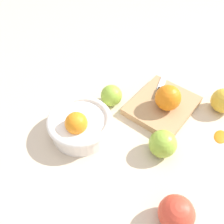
# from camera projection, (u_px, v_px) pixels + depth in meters

# --- Properties ---
(ground_plane) EXTENTS (2.40, 2.40, 0.00)m
(ground_plane) POSITION_uv_depth(u_px,v_px,m) (151.00, 130.00, 0.72)
(ground_plane) COLOR beige
(bowl) EXTENTS (0.19, 0.19, 0.10)m
(bowl) POSITION_uv_depth(u_px,v_px,m) (80.00, 124.00, 0.69)
(bowl) COLOR white
(bowl) RESTS_ON ground_plane
(cutting_board) EXTENTS (0.21, 0.18, 0.02)m
(cutting_board) POSITION_uv_depth(u_px,v_px,m) (162.00, 106.00, 0.77)
(cutting_board) COLOR tan
(cutting_board) RESTS_ON ground_plane
(orange_on_board) EXTENTS (0.08, 0.08, 0.08)m
(orange_on_board) POSITION_uv_depth(u_px,v_px,m) (168.00, 98.00, 0.72)
(orange_on_board) COLOR orange
(orange_on_board) RESTS_ON cutting_board
(knife) EXTENTS (0.15, 0.06, 0.01)m
(knife) POSITION_uv_depth(u_px,v_px,m) (161.00, 87.00, 0.81)
(knife) COLOR silver
(knife) RESTS_ON cutting_board
(apple_front_left) EXTENTS (0.08, 0.08, 0.08)m
(apple_front_left) POSITION_uv_depth(u_px,v_px,m) (163.00, 144.00, 0.64)
(apple_front_left) COLOR #8EB738
(apple_front_left) RESTS_ON ground_plane
(apple_front_right) EXTENTS (0.08, 0.08, 0.08)m
(apple_front_right) POSITION_uv_depth(u_px,v_px,m) (224.00, 101.00, 0.75)
(apple_front_right) COLOR gold
(apple_front_right) RESTS_ON ground_plane
(apple_front_left_2) EXTENTS (0.08, 0.08, 0.08)m
(apple_front_left_2) POSITION_uv_depth(u_px,v_px,m) (176.00, 213.00, 0.52)
(apple_front_left_2) COLOR #D6422D
(apple_front_left_2) RESTS_ON ground_plane
(apple_back_center) EXTENTS (0.07, 0.07, 0.07)m
(apple_back_center) POSITION_uv_depth(u_px,v_px,m) (111.00, 95.00, 0.77)
(apple_back_center) COLOR #8EB738
(apple_back_center) RESTS_ON ground_plane
(citrus_peel) EXTENTS (0.06, 0.04, 0.01)m
(citrus_peel) POSITION_uv_depth(u_px,v_px,m) (221.00, 136.00, 0.70)
(citrus_peel) COLOR orange
(citrus_peel) RESTS_ON ground_plane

